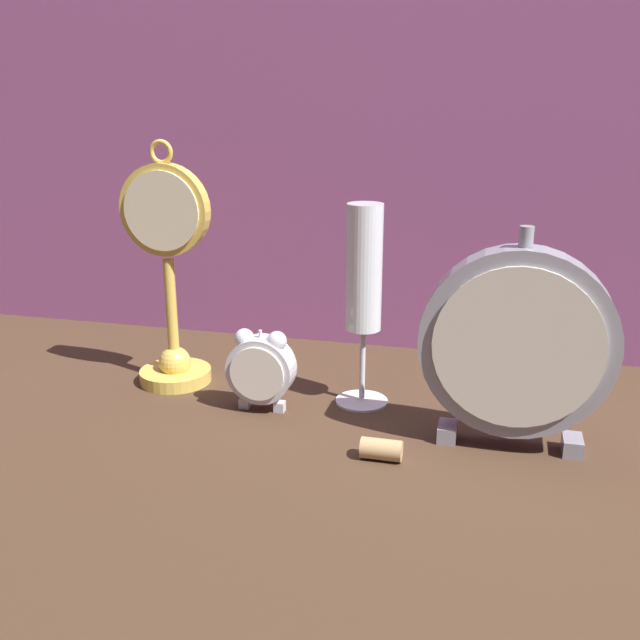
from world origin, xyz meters
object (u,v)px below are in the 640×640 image
object	(u,v)px
mantel_clock_silver	(517,344)
wine_cork	(381,449)
alarm_clock_twin_bell	(261,367)
champagne_flute	(364,284)
pocket_watch_on_stand	(169,284)

from	to	relation	value
mantel_clock_silver	wine_cork	size ratio (longest dim) A/B	5.58
alarm_clock_twin_bell	wine_cork	size ratio (longest dim) A/B	2.35
alarm_clock_twin_bell	champagne_flute	world-z (taller)	champagne_flute
alarm_clock_twin_bell	champagne_flute	distance (m)	0.15
champagne_flute	alarm_clock_twin_bell	bearing A→B (deg)	-155.55
alarm_clock_twin_bell	mantel_clock_silver	xyz separation A→B (m)	(0.28, -0.02, 0.06)
wine_cork	champagne_flute	bearing A→B (deg)	108.98
champagne_flute	mantel_clock_silver	bearing A→B (deg)	-23.46
mantel_clock_silver	wine_cork	world-z (taller)	mantel_clock_silver
pocket_watch_on_stand	mantel_clock_silver	bearing A→B (deg)	-10.91
mantel_clock_silver	champagne_flute	world-z (taller)	champagne_flute
alarm_clock_twin_bell	champagne_flute	bearing A→B (deg)	24.45
wine_cork	pocket_watch_on_stand	bearing A→B (deg)	154.45
champagne_flute	wine_cork	size ratio (longest dim) A/B	5.70
mantel_clock_silver	pocket_watch_on_stand	bearing A→B (deg)	169.09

